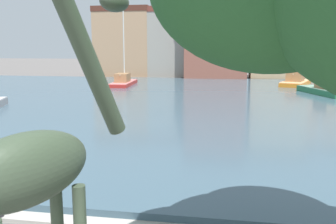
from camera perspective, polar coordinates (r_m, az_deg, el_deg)
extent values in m
cube|color=#3D5666|center=(30.34, 6.26, 1.69)|extent=(78.09, 43.00, 0.31)
ellipsoid|color=#3D4C38|center=(5.03, -20.87, -8.29)|extent=(1.43, 2.07, 0.96)
cylinder|color=#3D4C38|center=(5.60, -11.55, 6.48)|extent=(0.77, 1.32, 2.15)
ellipsoid|color=#3D4C38|center=(6.03, -8.20, 16.40)|extent=(0.53, 0.67, 0.32)
cube|color=#236B42|center=(36.20, 22.97, 2.66)|extent=(4.13, 6.72, 0.80)
ellipsoid|color=#236B42|center=(38.77, 20.65, 3.23)|extent=(2.60, 2.74, 0.76)
cube|color=gray|center=(36.15, 23.02, 3.34)|extent=(4.04, 6.59, 0.06)
cube|color=#9E7047|center=(35.70, 23.48, 4.11)|extent=(2.18, 2.60, 1.02)
cylinder|color=silver|center=(36.39, 22.93, 8.05)|extent=(0.12, 0.12, 5.97)
cylinder|color=silver|center=(35.54, 23.65, 4.61)|extent=(0.78, 2.13, 0.08)
cube|color=orange|center=(44.11, 18.97, 3.99)|extent=(4.38, 7.01, 0.73)
ellipsoid|color=orange|center=(47.19, 19.65, 4.30)|extent=(2.74, 2.87, 0.69)
cube|color=#E2A56E|center=(44.07, 19.00, 4.50)|extent=(4.29, 6.87, 0.06)
cube|color=#9E7047|center=(43.54, 18.92, 5.27)|extent=(2.30, 2.72, 1.19)
cylinder|color=silver|center=(44.42, 19.29, 7.82)|extent=(0.12, 0.12, 5.16)
cylinder|color=silver|center=(43.36, 18.90, 5.59)|extent=(0.84, 2.21, 0.08)
cube|color=red|center=(42.07, -6.82, 4.15)|extent=(2.46, 6.96, 0.65)
ellipsoid|color=red|center=(45.24, -5.96, 4.55)|extent=(1.93, 2.52, 0.62)
cube|color=#C7716E|center=(42.04, -6.83, 4.63)|extent=(2.41, 6.82, 0.06)
cube|color=#9E7047|center=(41.50, -6.99, 5.24)|extent=(1.54, 2.49, 0.93)
cylinder|color=silver|center=(42.38, -6.80, 10.42)|extent=(0.12, 0.12, 8.55)
cylinder|color=silver|center=(41.31, -7.05, 5.74)|extent=(0.26, 2.39, 0.08)
cube|color=tan|center=(57.46, -6.71, 10.10)|extent=(8.22, 5.34, 9.61)
cube|color=#51281E|center=(57.73, -6.82, 15.27)|extent=(8.39, 5.44, 0.80)
cube|color=gray|center=(56.04, 0.23, 10.10)|extent=(7.99, 5.46, 9.45)
cube|color=brown|center=(56.31, 0.24, 15.32)|extent=(8.15, 5.57, 0.80)
cube|color=#8E5142|center=(53.83, 7.50, 11.19)|extent=(8.45, 6.93, 11.63)
cube|color=tan|center=(55.63, 16.56, 10.38)|extent=(7.65, 7.04, 10.77)
cube|color=tan|center=(57.53, 22.16, 9.82)|extent=(6.91, 5.55, 10.34)
cube|color=#42424C|center=(57.88, 22.52, 15.34)|extent=(7.05, 5.66, 0.80)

